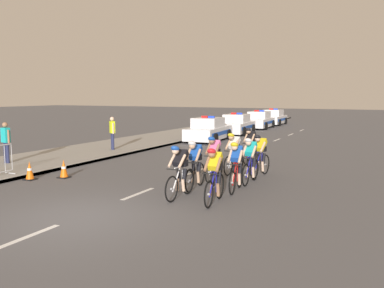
{
  "coord_description": "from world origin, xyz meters",
  "views": [
    {
      "loc": [
        6.55,
        -7.08,
        2.89
      ],
      "look_at": [
        0.04,
        6.05,
        1.1
      ],
      "focal_mm": 37.58,
      "sensor_mm": 36.0,
      "label": 1
    }
  ],
  "objects_px": {
    "cyclist_second": "(214,175)",
    "spectator_closest": "(112,131)",
    "traffic_cone_mid": "(30,171)",
    "cyclist_fourth": "(236,166)",
    "cyclist_seventh": "(234,152)",
    "cyclist_ninth": "(250,145)",
    "police_car_third": "(259,121)",
    "cyclist_eighth": "(260,155)",
    "spectator_middle": "(6,140)",
    "cyclist_third": "(195,164)",
    "cyclist_fifth": "(214,158)",
    "cyclist_sixth": "(250,160)",
    "police_car_furthest": "(273,118)",
    "traffic_cone_near": "(64,169)",
    "cyclist_lead": "(180,171)",
    "police_car_nearest": "(209,130)",
    "police_car_second": "(237,125)"
  },
  "relations": [
    {
      "from": "cyclist_second",
      "to": "traffic_cone_mid",
      "type": "height_order",
      "value": "cyclist_second"
    },
    {
      "from": "police_car_second",
      "to": "traffic_cone_mid",
      "type": "xyz_separation_m",
      "value": [
        -0.69,
        -18.67,
        -0.37
      ]
    },
    {
      "from": "cyclist_sixth",
      "to": "police_car_nearest",
      "type": "bearing_deg",
      "value": 120.39
    },
    {
      "from": "cyclist_ninth",
      "to": "traffic_cone_mid",
      "type": "height_order",
      "value": "cyclist_ninth"
    },
    {
      "from": "cyclist_fifth",
      "to": "cyclist_eighth",
      "type": "height_order",
      "value": "same"
    },
    {
      "from": "cyclist_second",
      "to": "traffic_cone_mid",
      "type": "bearing_deg",
      "value": -179.76
    },
    {
      "from": "cyclist_fifth",
      "to": "police_car_second",
      "type": "height_order",
      "value": "police_car_second"
    },
    {
      "from": "cyclist_lead",
      "to": "cyclist_ninth",
      "type": "bearing_deg",
      "value": 90.75
    },
    {
      "from": "cyclist_sixth",
      "to": "cyclist_eighth",
      "type": "xyz_separation_m",
      "value": [
        -0.04,
        1.21,
        0.0
      ]
    },
    {
      "from": "cyclist_seventh",
      "to": "police_car_third",
      "type": "bearing_deg",
      "value": 104.34
    },
    {
      "from": "cyclist_second",
      "to": "cyclist_seventh",
      "type": "relative_size",
      "value": 1.0
    },
    {
      "from": "cyclist_fourth",
      "to": "cyclist_fifth",
      "type": "bearing_deg",
      "value": 136.54
    },
    {
      "from": "cyclist_third",
      "to": "police_car_furthest",
      "type": "relative_size",
      "value": 0.39
    },
    {
      "from": "cyclist_ninth",
      "to": "traffic_cone_mid",
      "type": "xyz_separation_m",
      "value": [
        -5.68,
        -6.66,
        -0.48
      ]
    },
    {
      "from": "cyclist_seventh",
      "to": "cyclist_eighth",
      "type": "relative_size",
      "value": 1.0
    },
    {
      "from": "cyclist_fifth",
      "to": "cyclist_sixth",
      "type": "xyz_separation_m",
      "value": [
        1.25,
        0.1,
        0.0
      ]
    },
    {
      "from": "cyclist_fourth",
      "to": "traffic_cone_mid",
      "type": "distance_m",
      "value": 7.09
    },
    {
      "from": "traffic_cone_mid",
      "to": "spectator_closest",
      "type": "relative_size",
      "value": 0.38
    },
    {
      "from": "cyclist_third",
      "to": "cyclist_fourth",
      "type": "xyz_separation_m",
      "value": [
        1.23,
        0.29,
        0.0
      ]
    },
    {
      "from": "cyclist_eighth",
      "to": "spectator_middle",
      "type": "distance_m",
      "value": 10.26
    },
    {
      "from": "police_car_second",
      "to": "cyclist_eighth",
      "type": "bearing_deg",
      "value": -67.02
    },
    {
      "from": "cyclist_seventh",
      "to": "cyclist_eighth",
      "type": "xyz_separation_m",
      "value": [
        1.04,
        -0.13,
        0.0
      ]
    },
    {
      "from": "cyclist_fifth",
      "to": "cyclist_seventh",
      "type": "height_order",
      "value": "same"
    },
    {
      "from": "cyclist_lead",
      "to": "cyclist_second",
      "type": "distance_m",
      "value": 1.1
    },
    {
      "from": "police_car_third",
      "to": "traffic_cone_mid",
      "type": "height_order",
      "value": "police_car_third"
    },
    {
      "from": "cyclist_lead",
      "to": "cyclist_fifth",
      "type": "xyz_separation_m",
      "value": [
        -0.08,
        2.62,
        0.0
      ]
    },
    {
      "from": "police_car_third",
      "to": "cyclist_third",
      "type": "bearing_deg",
      "value": -77.84
    },
    {
      "from": "cyclist_lead",
      "to": "spectator_middle",
      "type": "xyz_separation_m",
      "value": [
        -8.82,
        1.45,
        0.3
      ]
    },
    {
      "from": "cyclist_second",
      "to": "spectator_closest",
      "type": "relative_size",
      "value": 1.03
    },
    {
      "from": "police_car_furthest",
      "to": "cyclist_third",
      "type": "bearing_deg",
      "value": -79.85
    },
    {
      "from": "cyclist_fifth",
      "to": "cyclist_eighth",
      "type": "relative_size",
      "value": 1.0
    },
    {
      "from": "cyclist_sixth",
      "to": "cyclist_eighth",
      "type": "distance_m",
      "value": 1.21
    },
    {
      "from": "cyclist_eighth",
      "to": "traffic_cone_near",
      "type": "height_order",
      "value": "cyclist_eighth"
    },
    {
      "from": "cyclist_second",
      "to": "spectator_middle",
      "type": "height_order",
      "value": "spectator_middle"
    },
    {
      "from": "police_car_furthest",
      "to": "spectator_closest",
      "type": "xyz_separation_m",
      "value": [
        -2.38,
        -22.27,
        0.4
      ]
    },
    {
      "from": "police_car_furthest",
      "to": "spectator_closest",
      "type": "bearing_deg",
      "value": -96.11
    },
    {
      "from": "cyclist_sixth",
      "to": "cyclist_seventh",
      "type": "xyz_separation_m",
      "value": [
        -1.07,
        1.33,
        0.0
      ]
    },
    {
      "from": "cyclist_fourth",
      "to": "cyclist_seventh",
      "type": "xyz_separation_m",
      "value": [
        -1.04,
        2.58,
        0.0
      ]
    },
    {
      "from": "police_car_third",
      "to": "spectator_middle",
      "type": "bearing_deg",
      "value": -99.34
    },
    {
      "from": "cyclist_eighth",
      "to": "cyclist_fifth",
      "type": "bearing_deg",
      "value": -133.01
    },
    {
      "from": "cyclist_fourth",
      "to": "police_car_second",
      "type": "distance_m",
      "value": 18.17
    },
    {
      "from": "cyclist_lead",
      "to": "cyclist_sixth",
      "type": "height_order",
      "value": "same"
    },
    {
      "from": "traffic_cone_near",
      "to": "spectator_closest",
      "type": "xyz_separation_m",
      "value": [
        -2.5,
        6.02,
        0.77
      ]
    },
    {
      "from": "cyclist_second",
      "to": "spectator_closest",
      "type": "distance_m",
      "value": 10.9
    },
    {
      "from": "cyclist_lead",
      "to": "traffic_cone_near",
      "type": "bearing_deg",
      "value": 172.45
    },
    {
      "from": "cyclist_second",
      "to": "cyclist_fourth",
      "type": "bearing_deg",
      "value": 88.41
    },
    {
      "from": "cyclist_third",
      "to": "cyclist_eighth",
      "type": "relative_size",
      "value": 1.0
    },
    {
      "from": "traffic_cone_near",
      "to": "spectator_closest",
      "type": "bearing_deg",
      "value": 112.53
    },
    {
      "from": "traffic_cone_near",
      "to": "traffic_cone_mid",
      "type": "height_order",
      "value": "same"
    },
    {
      "from": "cyclist_ninth",
      "to": "police_car_third",
      "type": "relative_size",
      "value": 0.39
    }
  ]
}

